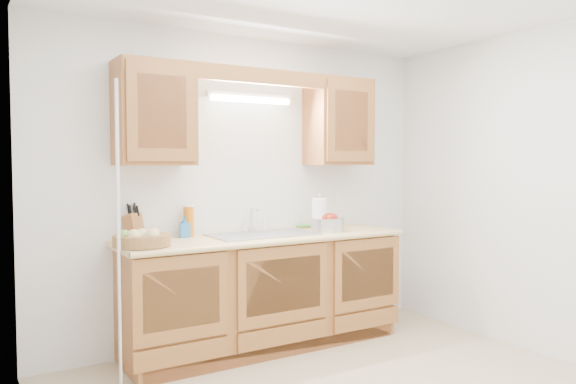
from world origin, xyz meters
TOP-DOWN VIEW (x-y plane):
  - room at (0.00, 0.00)m, footprint 3.52×3.50m
  - base_cabinets at (0.00, 1.20)m, footprint 2.20×0.60m
  - countertop at (0.00, 1.19)m, footprint 2.30×0.63m
  - upper_cabinet_left at (-0.83, 1.33)m, footprint 0.55×0.33m
  - upper_cabinet_right at (0.83, 1.33)m, footprint 0.55×0.33m
  - valance at (0.00, 1.19)m, footprint 2.20×0.05m
  - fluorescent_fixture at (0.00, 1.42)m, footprint 0.76×0.08m
  - sink at (0.00, 1.21)m, footprint 0.84×0.46m
  - wire_shelf_pole at (-1.20, 0.94)m, footprint 0.03×0.03m
  - outlet_plate at (0.95, 1.49)m, footprint 0.08×0.01m
  - fruit_basket at (-1.00, 1.10)m, footprint 0.42×0.42m
  - knife_block at (-0.96, 1.43)m, footprint 0.15×0.18m
  - orange_canister at (-0.54, 1.42)m, footprint 0.08×0.08m
  - soap_bottle at (-0.58, 1.39)m, footprint 0.09×0.09m
  - sponge at (0.54, 1.44)m, footprint 0.12×0.08m
  - paper_towel at (0.54, 1.21)m, footprint 0.15×0.15m
  - apple_bowl at (0.59, 1.16)m, footprint 0.36×0.36m

SIDE VIEW (x-z plane):
  - base_cabinets at x=0.00m, z-range 0.01..0.87m
  - sink at x=0.00m, z-range 0.65..1.01m
  - countertop at x=0.00m, z-range 0.86..0.90m
  - sponge at x=0.54m, z-range 0.90..0.92m
  - fruit_basket at x=-1.00m, z-range 0.89..1.01m
  - apple_bowl at x=0.59m, z-range 0.89..1.04m
  - soap_bottle at x=-0.58m, z-range 0.90..1.07m
  - wire_shelf_pole at x=-1.20m, z-range 0.00..2.00m
  - knife_block at x=-0.96m, z-range 0.86..1.14m
  - orange_canister at x=-0.54m, z-range 0.90..1.14m
  - paper_towel at x=0.54m, z-range 0.87..1.19m
  - outlet_plate at x=0.95m, z-range 1.09..1.21m
  - room at x=0.00m, z-range 0.00..2.50m
  - upper_cabinet_left at x=-0.83m, z-range 1.45..2.20m
  - upper_cabinet_right at x=0.83m, z-range 1.45..2.20m
  - fluorescent_fixture at x=0.00m, z-range 1.96..2.04m
  - valance at x=0.00m, z-range 2.08..2.20m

